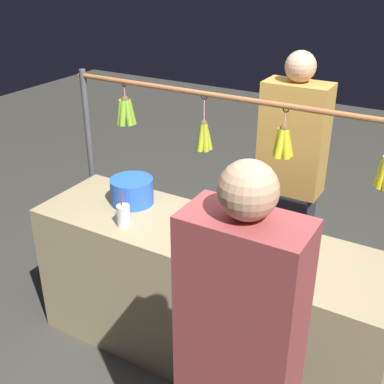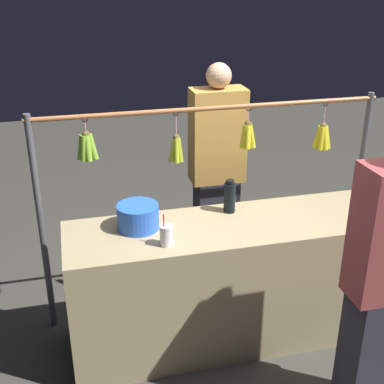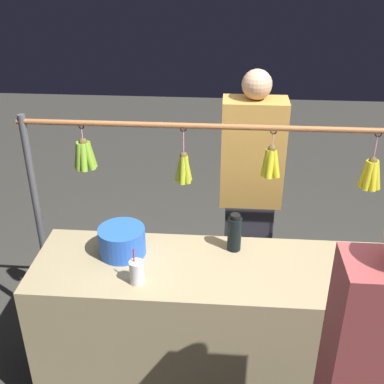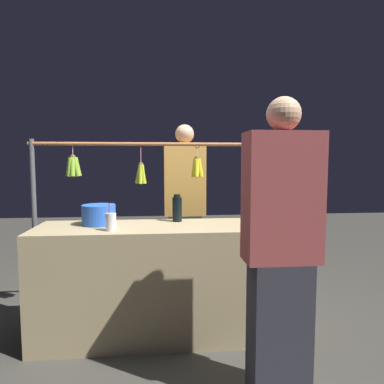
{
  "view_description": "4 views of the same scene",
  "coord_description": "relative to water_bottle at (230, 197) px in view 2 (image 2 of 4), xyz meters",
  "views": [
    {
      "loc": [
        -1.11,
        2.05,
        2.28
      ],
      "look_at": [
        0.09,
        0.0,
        1.11
      ],
      "focal_mm": 45.98,
      "sensor_mm": 36.0,
      "label": 1
    },
    {
      "loc": [
        0.93,
        2.78,
        2.4
      ],
      "look_at": [
        0.24,
        0.0,
        1.13
      ],
      "focal_mm": 48.24,
      "sensor_mm": 36.0,
      "label": 2
    },
    {
      "loc": [
        -0.0,
        2.14,
        2.47
      ],
      "look_at": [
        0.16,
        0.0,
        1.33
      ],
      "focal_mm": 45.52,
      "sensor_mm": 36.0,
      "label": 3
    },
    {
      "loc": [
        0.09,
        2.72,
        1.39
      ],
      "look_at": [
        -0.17,
        0.0,
        1.14
      ],
      "focal_mm": 32.82,
      "sensor_mm": 36.0,
      "label": 4
    }
  ],
  "objects": [
    {
      "name": "drink_cup",
      "position": [
        0.5,
        0.34,
        -0.04
      ],
      "size": [
        0.08,
        0.08,
        0.2
      ],
      "color": "silver",
      "rests_on": "market_counter"
    },
    {
      "name": "vendor_person",
      "position": [
        -0.11,
        -0.67,
        -0.12
      ],
      "size": [
        0.42,
        0.23,
        1.75
      ],
      "color": "#2D2D38",
      "rests_on": "ground"
    },
    {
      "name": "display_rack",
      "position": [
        0.07,
        -0.24,
        0.14
      ],
      "size": [
        2.4,
        0.14,
        1.57
      ],
      "color": "#4C4C51",
      "rests_on": "ground"
    },
    {
      "name": "water_bottle",
      "position": [
        0.0,
        0.0,
        0.0
      ],
      "size": [
        0.08,
        0.08,
        0.23
      ],
      "color": "black",
      "rests_on": "market_counter"
    },
    {
      "name": "ground_plane",
      "position": [
        0.06,
        0.18,
        -0.99
      ],
      "size": [
        12.0,
        12.0,
        0.0
      ],
      "primitive_type": "plane",
      "color": "#383731"
    },
    {
      "name": "market_counter",
      "position": [
        0.06,
        0.18,
        -0.55
      ],
      "size": [
        2.08,
        0.61,
        0.88
      ],
      "primitive_type": "cube",
      "color": "tan",
      "rests_on": "ground"
    },
    {
      "name": "blue_bucket",
      "position": [
        0.63,
        0.09,
        -0.03
      ],
      "size": [
        0.26,
        0.26,
        0.16
      ],
      "primitive_type": "cylinder",
      "color": "blue",
      "rests_on": "market_counter"
    }
  ]
}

